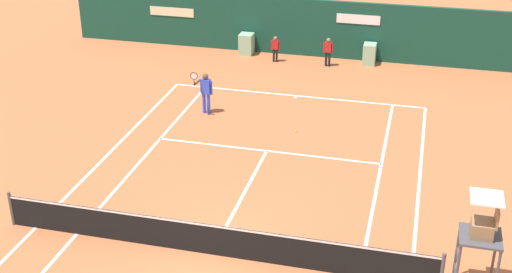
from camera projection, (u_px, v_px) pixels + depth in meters
ground_plane at (218, 242)px, 19.02m from camera, size 80.00×80.00×0.01m
tennis_net at (211, 238)px, 18.30m from camera, size 12.10×0.10×1.07m
sponsor_back_wall at (318, 29)px, 32.78m from camera, size 25.00×1.02×2.77m
umpire_chair at (482, 232)px, 16.35m from camera, size 1.00×1.00×2.72m
player_on_baseline at (205, 90)px, 26.68m from camera, size 0.70×0.69×1.89m
ball_kid_left_post at (275, 47)px, 32.31m from camera, size 0.42×0.17×1.25m
ball_kid_right_post at (328, 50)px, 31.72m from camera, size 0.45×0.20×1.36m
tennis_ball_near_service_line at (295, 131)px, 25.51m from camera, size 0.07×0.07×0.07m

